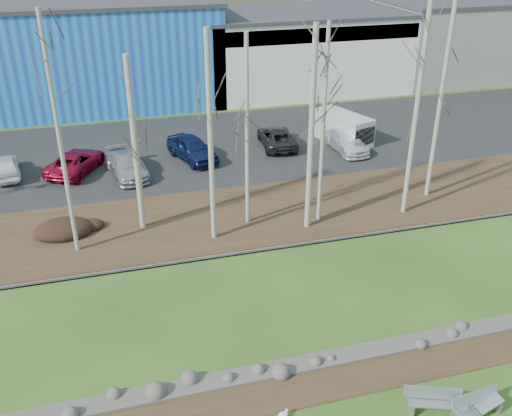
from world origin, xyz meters
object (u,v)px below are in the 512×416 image
object	(u,v)px
bench_damaged	(476,405)
van_white	(344,129)
bench_intact	(435,401)
car_0	(5,166)
car_4	(277,137)
car_5	(346,141)
seagull	(284,414)
car_1	(76,162)
car_2	(127,165)
car_3	(192,148)

from	to	relation	value
bench_damaged	van_white	world-z (taller)	van_white
bench_intact	bench_damaged	xyz separation A→B (m)	(1.19, -0.43, -0.06)
bench_damaged	car_0	distance (m)	28.64
car_4	van_white	xyz separation A→B (m)	(4.70, -0.49, 0.34)
car_0	bench_damaged	bearing A→B (deg)	115.72
bench_intact	car_5	world-z (taller)	car_5
car_5	bench_intact	bearing A→B (deg)	-108.48
bench_damaged	seagull	distance (m)	6.06
bench_damaged	car_5	distance (m)	22.82
car_0	car_1	world-z (taller)	car_0
seagull	car_1	bearing A→B (deg)	81.07
car_0	car_2	world-z (taller)	car_2
car_3	car_5	size ratio (longest dim) A/B	1.01
bench_intact	bench_damaged	bearing A→B (deg)	0.70
seagull	van_white	bearing A→B (deg)	37.39
seagull	car_1	size ratio (longest dim) A/B	0.08
seagull	car_0	bearing A→B (deg)	90.00
car_3	seagull	bearing A→B (deg)	-111.59
car_2	van_white	world-z (taller)	van_white
seagull	car_5	world-z (taller)	car_5
car_2	van_white	size ratio (longest dim) A/B	0.94
seagull	car_4	world-z (taller)	car_4
bench_intact	car_5	xyz separation A→B (m)	(6.53, 21.75, 0.32)
car_2	van_white	distance (m)	15.03
car_0	car_2	xyz separation A→B (m)	(7.01, -1.83, 0.00)
car_1	car_3	world-z (taller)	car_3
seagull	car_1	xyz separation A→B (m)	(-6.20, 21.77, 0.63)
car_3	car_4	world-z (taller)	car_3
car_5	van_white	size ratio (longest dim) A/B	0.92
car_3	van_white	size ratio (longest dim) A/B	0.93
bench_damaged	car_2	xyz separation A→B (m)	(-9.11, 21.84, 0.40)
bench_intact	car_5	bearing A→B (deg)	93.98
bench_damaged	seagull	xyz separation A→B (m)	(-5.87, 1.51, -0.24)
seagull	car_2	bearing A→B (deg)	74.23
car_0	van_white	world-z (taller)	van_white
car_1	car_3	size ratio (longest dim) A/B	1.04
bench_intact	car_1	size ratio (longest dim) A/B	0.41
bench_damaged	car_1	distance (m)	26.23
bench_damaged	car_0	xyz separation A→B (m)	(-16.12, 23.67, 0.40)
car_2	car_4	world-z (taller)	car_2
car_2	car_5	distance (m)	14.46
bench_intact	van_white	xyz separation A→B (m)	(6.99, 23.22, 0.66)
car_1	car_4	size ratio (longest dim) A/B	1.01
car_2	car_5	size ratio (longest dim) A/B	1.02
bench_intact	bench_damaged	distance (m)	1.27
car_2	car_3	xyz separation A→B (m)	(4.24, 1.44, 0.11)
seagull	car_3	bearing A→B (deg)	62.54
car_2	bench_intact	bearing A→B (deg)	-79.64
car_3	car_4	distance (m)	6.03
car_2	car_4	bearing A→B (deg)	2.75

